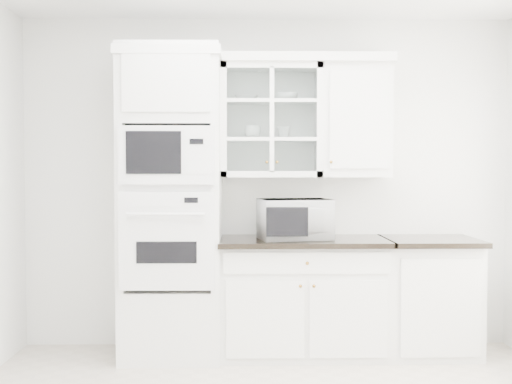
{
  "coord_description": "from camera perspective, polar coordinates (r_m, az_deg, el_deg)",
  "views": [
    {
      "loc": [
        -0.18,
        -3.57,
        1.47
      ],
      "look_at": [
        -0.1,
        1.05,
        1.3
      ],
      "focal_mm": 45.0,
      "sensor_mm": 36.0,
      "label": 1
    }
  ],
  "objects": [
    {
      "name": "countertop_microwave",
      "position": [
        5.01,
        3.42,
        -2.41
      ],
      "size": [
        0.61,
        0.54,
        0.31
      ],
      "primitive_type": "imported",
      "rotation": [
        0.0,
        0.0,
        3.32
      ],
      "color": "white",
      "rests_on": "base_cabinet_run"
    },
    {
      "name": "extra_base_cabinet",
      "position": [
        5.32,
        15.13,
        -8.87
      ],
      "size": [
        0.72,
        0.67,
        0.92
      ],
      "color": "white",
      "rests_on": "ground"
    },
    {
      "name": "cup_b",
      "position": [
        5.19,
        2.43,
        5.29
      ],
      "size": [
        0.11,
        0.11,
        0.1
      ],
      "primitive_type": "imported",
      "rotation": [
        0.0,
        0.0,
        -0.11
      ],
      "color": "white",
      "rests_on": "upper_cabinet_glass"
    },
    {
      "name": "oven_column",
      "position": [
        5.03,
        -7.5,
        -0.99
      ],
      "size": [
        0.76,
        0.68,
        2.4
      ],
      "color": "white",
      "rests_on": "ground"
    },
    {
      "name": "upper_cabinet_glass",
      "position": [
        5.17,
        1.34,
        6.32
      ],
      "size": [
        0.8,
        0.33,
        0.9
      ],
      "color": "white",
      "rests_on": "room_shell"
    },
    {
      "name": "bowl_b",
      "position": [
        5.21,
        2.6,
        8.42
      ],
      "size": [
        0.24,
        0.24,
        0.06
      ],
      "primitive_type": "imported",
      "rotation": [
        0.0,
        0.0,
        0.18
      ],
      "color": "white",
      "rests_on": "upper_cabinet_glass"
    },
    {
      "name": "bowl_a",
      "position": [
        5.2,
        -0.88,
        8.32
      ],
      "size": [
        0.2,
        0.2,
        0.05
      ],
      "primitive_type": "imported",
      "rotation": [
        0.0,
        0.0,
        -0.07
      ],
      "color": "white",
      "rests_on": "upper_cabinet_glass"
    },
    {
      "name": "crown_molding",
      "position": [
        5.2,
        0.18,
        11.68
      ],
      "size": [
        2.14,
        0.38,
        0.07
      ],
      "primitive_type": "cube",
      "color": "white",
      "rests_on": "room_shell"
    },
    {
      "name": "base_cabinet_run",
      "position": [
        5.14,
        4.22,
        -9.2
      ],
      "size": [
        1.32,
        0.67,
        0.92
      ],
      "color": "white",
      "rests_on": "ground"
    },
    {
      "name": "upper_cabinet_solid",
      "position": [
        5.25,
        8.78,
        6.24
      ],
      "size": [
        0.55,
        0.33,
        0.9
      ],
      "primitive_type": "cube",
      "color": "white",
      "rests_on": "room_shell"
    },
    {
      "name": "room_shell",
      "position": [
        4.02,
        1.59,
        6.52
      ],
      "size": [
        4.0,
        3.5,
        2.7
      ],
      "color": "white",
      "rests_on": "ground"
    },
    {
      "name": "cup_a",
      "position": [
        5.15,
        -0.3,
        5.35
      ],
      "size": [
        0.14,
        0.14,
        0.1
      ],
      "primitive_type": "imported",
      "rotation": [
        0.0,
        0.0,
        -0.06
      ],
      "color": "white",
      "rests_on": "upper_cabinet_glass"
    }
  ]
}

